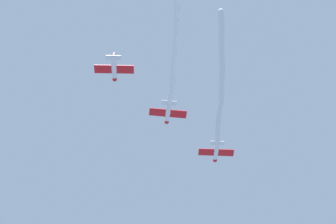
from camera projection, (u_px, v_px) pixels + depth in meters
airplane_lead at (216, 152)px, 84.88m from camera, size 4.85×6.41×1.58m
smoke_trail_lead at (220, 84)px, 75.12m from camera, size 25.26×7.57×3.59m
airplane_left_wing at (168, 112)px, 80.36m from camera, size 4.79×6.38×1.58m
smoke_trail_left_wing at (174, 48)px, 74.37m from camera, size 19.36×4.12×2.63m
airplane_right_wing at (114, 69)px, 75.84m from camera, size 4.87×6.42×1.58m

